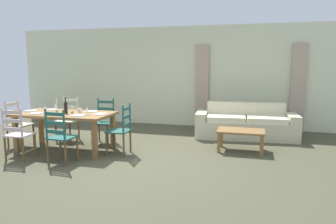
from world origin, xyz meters
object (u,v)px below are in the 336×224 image
at_px(dining_chair_head_east, 121,130).
at_px(couch, 246,125).
at_px(wine_glass_far_left, 55,106).
at_px(coffee_cup_primary, 80,111).
at_px(dining_chair_head_west, 18,123).
at_px(dining_chair_near_left, 18,134).
at_px(dining_chair_far_right, 104,121).
at_px(dining_table, 65,117).
at_px(dining_chair_far_left, 68,119).
at_px(wine_glass_near_right, 87,109).
at_px(wine_glass_near_left, 45,108).
at_px(wine_bottle, 66,107).
at_px(coffee_table, 241,133).
at_px(dining_chair_near_right, 60,136).

distance_m(dining_chair_head_east, couch, 3.03).
distance_m(wine_glass_far_left, coffee_cup_primary, 0.61).
bearing_deg(dining_chair_head_west, couch, 24.21).
bearing_deg(wine_glass_far_left, dining_chair_near_left, -98.68).
height_order(dining_chair_far_right, dining_chair_head_east, same).
xyz_separation_m(dining_chair_far_right, couch, (2.95, 1.32, -0.19)).
bearing_deg(couch, dining_table, -148.88).
bearing_deg(dining_chair_far_left, dining_chair_head_east, -24.89).
relative_size(dining_table, dining_chair_far_right, 1.98).
height_order(dining_table, dining_chair_far_left, dining_chair_far_left).
height_order(dining_chair_head_west, wine_glass_near_right, dining_chair_head_west).
bearing_deg(wine_glass_near_right, wine_glass_near_left, -178.33).
relative_size(dining_chair_head_east, wine_glass_far_left, 5.96).
bearing_deg(dining_chair_head_west, dining_chair_far_right, 24.47).
bearing_deg(wine_glass_near_left, dining_chair_head_west, 168.58).
xyz_separation_m(dining_table, wine_glass_far_left, (-0.30, 0.14, 0.20)).
bearing_deg(dining_chair_head_west, dining_chair_near_left, -49.78).
xyz_separation_m(dining_chair_far_left, dining_chair_head_west, (-0.71, -0.75, 0.00)).
distance_m(dining_table, dining_chair_head_west, 1.15).
bearing_deg(dining_chair_head_east, dining_table, -179.06).
height_order(dining_table, couch, couch).
relative_size(dining_chair_far_left, dining_chair_far_right, 1.00).
height_order(dining_chair_head_west, dining_chair_head_east, same).
height_order(wine_bottle, coffee_table, wine_bottle).
distance_m(dining_chair_head_east, wine_bottle, 1.19).
distance_m(dining_chair_near_left, wine_glass_near_right, 1.28).
relative_size(wine_bottle, coffee_cup_primary, 3.51).
relative_size(dining_chair_near_left, dining_chair_far_right, 1.00).
distance_m(dining_chair_near_left, dining_chair_far_right, 1.79).
relative_size(wine_glass_near_right, coffee_table, 0.18).
relative_size(dining_chair_far_right, wine_glass_far_left, 5.96).
bearing_deg(dining_chair_near_left, coffee_table, 23.32).
distance_m(wine_glass_near_right, wine_glass_far_left, 0.91).
distance_m(dining_chair_far_right, coffee_cup_primary, 0.77).
bearing_deg(couch, dining_chair_far_right, -155.93).
relative_size(dining_table, coffee_cup_primary, 21.11).
bearing_deg(dining_table, wine_glass_far_left, 154.46).
relative_size(wine_glass_near_right, wine_glass_far_left, 1.00).
bearing_deg(dining_chair_far_left, wine_glass_near_right, -41.83).
distance_m(wine_glass_near_left, wine_glass_far_left, 0.29).
bearing_deg(dining_chair_far_left, wine_glass_near_left, -84.25).
distance_m(dining_table, dining_chair_far_left, 0.89).
distance_m(dining_chair_near_right, dining_chair_head_east, 1.11).
bearing_deg(dining_chair_near_left, couch, 36.47).
distance_m(dining_chair_near_right, coffee_cup_primary, 0.91).
relative_size(wine_glass_near_right, couch, 0.07).
bearing_deg(dining_chair_head_east, dining_chair_near_left, -153.59).
bearing_deg(dining_chair_far_right, dining_chair_near_left, -120.72).
bearing_deg(wine_bottle, dining_chair_head_east, 3.82).
height_order(wine_bottle, wine_glass_near_left, wine_bottle).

